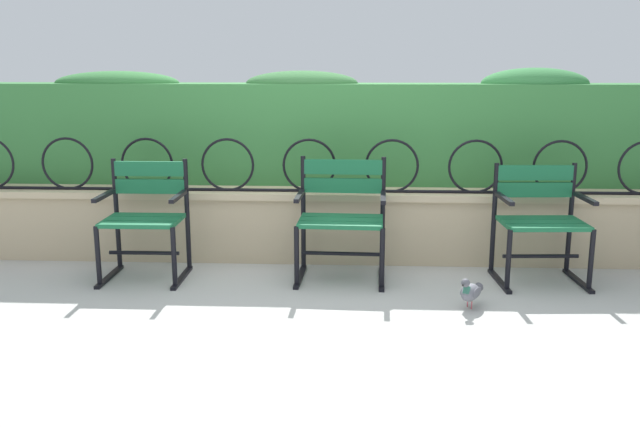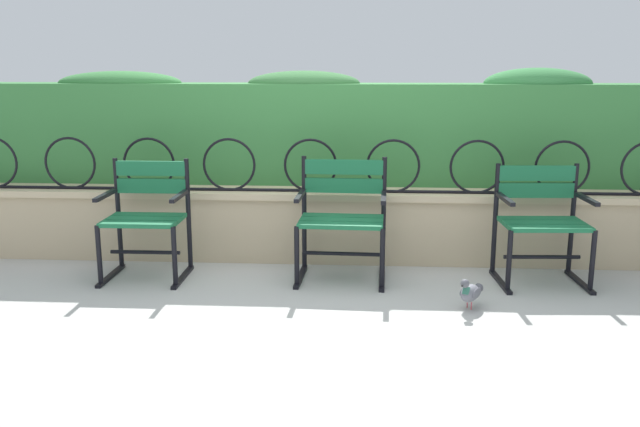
{
  "view_description": "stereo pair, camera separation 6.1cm",
  "coord_description": "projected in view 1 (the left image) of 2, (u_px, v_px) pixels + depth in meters",
  "views": [
    {
      "loc": [
        0.23,
        -4.34,
        1.54
      ],
      "look_at": [
        0.0,
        0.15,
        0.55
      ],
      "focal_mm": 37.97,
      "sensor_mm": 36.0,
      "label": 1
    },
    {
      "loc": [
        0.29,
        -4.34,
        1.54
      ],
      "look_at": [
        0.0,
        0.15,
        0.55
      ],
      "focal_mm": 37.97,
      "sensor_mm": 36.0,
      "label": 2
    }
  ],
  "objects": [
    {
      "name": "ground_plane",
      "position": [
        319.0,
        297.0,
        4.58
      ],
      "size": [
        60.0,
        60.0,
        0.0
      ],
      "primitive_type": "plane",
      "color": "#ADADA8"
    },
    {
      "name": "stone_wall",
      "position": [
        325.0,
        224.0,
        5.43
      ],
      "size": [
        6.81,
        0.41,
        0.56
      ],
      "color": "tan",
      "rests_on": "ground"
    },
    {
      "name": "iron_arch_fence",
      "position": [
        311.0,
        168.0,
        5.26
      ],
      "size": [
        6.28,
        0.02,
        0.42
      ],
      "color": "black",
      "rests_on": "stone_wall"
    },
    {
      "name": "hedge_row",
      "position": [
        327.0,
        128.0,
        5.69
      ],
      "size": [
        6.67,
        0.5,
        0.95
      ],
      "color": "#387A3D",
      "rests_on": "stone_wall"
    },
    {
      "name": "park_chair_left",
      "position": [
        145.0,
        215.0,
        4.95
      ],
      "size": [
        0.58,
        0.52,
        0.86
      ],
      "color": "#19663D",
      "rests_on": "ground"
    },
    {
      "name": "park_chair_centre",
      "position": [
        342.0,
        215.0,
        4.93
      ],
      "size": [
        0.66,
        0.54,
        0.88
      ],
      "color": "#19663D",
      "rests_on": "ground"
    },
    {
      "name": "park_chair_right",
      "position": [
        540.0,
        218.0,
        4.87
      ],
      "size": [
        0.64,
        0.55,
        0.84
      ],
      "color": "#19663D",
      "rests_on": "ground"
    },
    {
      "name": "pigeon_near_chairs",
      "position": [
        470.0,
        291.0,
        4.36
      ],
      "size": [
        0.2,
        0.27,
        0.22
      ],
      "color": "slate",
      "rests_on": "ground"
    }
  ]
}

